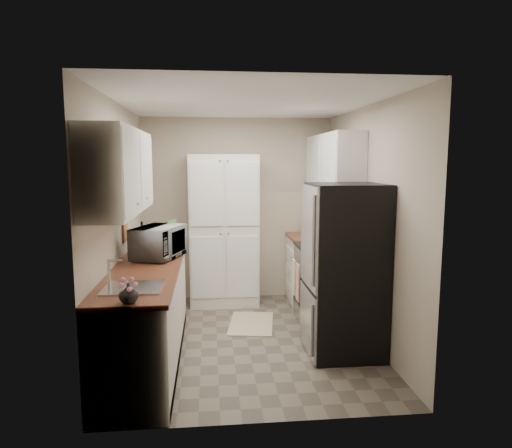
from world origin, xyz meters
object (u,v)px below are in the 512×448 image
at_px(pantry_cabinet, 224,230).
at_px(electric_range, 327,284).
at_px(refrigerator, 345,270).
at_px(microwave, 159,242).
at_px(wine_bottle, 142,237).
at_px(toaster_oven, 321,228).

height_order(pantry_cabinet, electric_range, pantry_cabinet).
bearing_deg(electric_range, refrigerator, -92.48).
bearing_deg(refrigerator, microwave, 167.24).
distance_m(electric_range, refrigerator, 0.88).
bearing_deg(electric_range, microwave, -168.58).
bearing_deg(pantry_cabinet, refrigerator, -56.54).
xyz_separation_m(pantry_cabinet, wine_bottle, (-0.94, -0.89, 0.07)).
bearing_deg(refrigerator, electric_range, 87.52).
bearing_deg(toaster_oven, pantry_cabinet, 160.52).
distance_m(wine_bottle, toaster_oven, 2.36).
xyz_separation_m(microwave, toaster_oven, (2.00, 1.18, -0.05)).
relative_size(pantry_cabinet, wine_bottle, 6.69).
bearing_deg(microwave, wine_bottle, 48.58).
height_order(wine_bottle, toaster_oven, wine_bottle).
distance_m(pantry_cabinet, electric_range, 1.58).
bearing_deg(toaster_oven, microwave, -163.35).
height_order(pantry_cabinet, refrigerator, pantry_cabinet).
bearing_deg(pantry_cabinet, toaster_oven, -5.60).
xyz_separation_m(refrigerator, wine_bottle, (-2.08, 0.83, 0.22)).
distance_m(refrigerator, wine_bottle, 2.25).
relative_size(refrigerator, microwave, 2.88).
xyz_separation_m(pantry_cabinet, electric_range, (1.17, -0.93, -0.52)).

